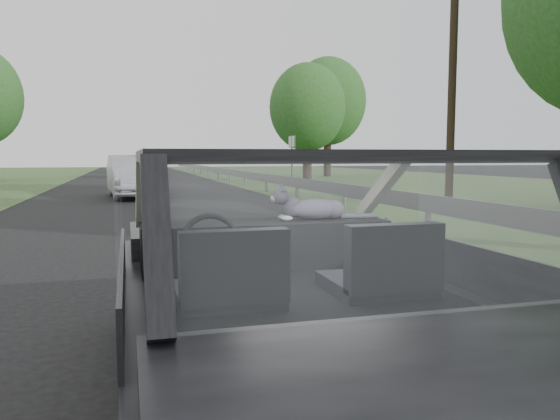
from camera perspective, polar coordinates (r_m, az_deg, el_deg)
ground at (r=3.26m, az=1.34°, el=-20.23°), size 140.00×140.00×0.00m
subject_car at (r=3.01m, az=1.37°, el=-7.72°), size 1.80×4.00×1.45m
dashboard at (r=3.58m, az=-1.56°, el=-3.53°), size 1.58×0.45×0.30m
driver_seat at (r=2.61m, az=-5.22°, el=-6.35°), size 0.50×0.72×0.42m
passenger_seat at (r=2.86m, az=10.83°, el=-5.36°), size 0.50×0.72×0.42m
steering_wheel at (r=3.20m, az=-7.24°, el=-3.39°), size 0.36×0.36×0.04m
cat at (r=3.63m, az=3.67°, el=0.22°), size 0.53×0.17×0.24m
guardrail at (r=13.83m, az=6.29°, el=2.15°), size 0.05×90.00×0.32m
other_car at (r=19.28m, az=-15.05°, el=3.42°), size 2.14×4.57×1.46m
highway_sign at (r=26.54m, az=1.27°, el=5.20°), size 0.12×0.96×2.40m
utility_pole at (r=17.21m, az=17.56°, el=12.75°), size 0.28×0.28×7.24m
tree_2 at (r=29.67m, az=2.88°, el=8.90°), size 5.21×5.21×6.19m
tree_3 at (r=38.24m, az=5.01°, el=9.47°), size 5.49×5.49×7.94m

